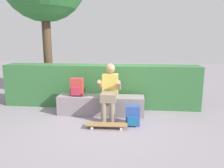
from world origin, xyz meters
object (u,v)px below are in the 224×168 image
person_skater (110,90)px  backpack_on_bench (77,87)px  bench_main (101,105)px  skateboard_near_person (107,125)px  backpack_on_ground (133,116)px

person_skater → backpack_on_bench: (-0.78, 0.20, -0.01)m
bench_main → skateboard_near_person: (0.24, -0.81, -0.14)m
person_skater → skateboard_near_person: (0.01, -0.60, -0.56)m
bench_main → skateboard_near_person: bearing=-73.7°
bench_main → backpack_on_bench: size_ratio=4.90×
bench_main → backpack_on_bench: bearing=-179.0°
person_skater → backpack_on_bench: 0.80m
bench_main → backpack_on_ground: bearing=-38.9°
bench_main → backpack_on_ground: size_ratio=4.90×
bench_main → skateboard_near_person: bench_main is taller
bench_main → backpack_on_ground: bench_main is taller
person_skater → skateboard_near_person: person_skater is taller
bench_main → backpack_on_bench: (-0.55, -0.01, 0.41)m
skateboard_near_person → backpack_on_ground: size_ratio=2.02×
backpack_on_bench → backpack_on_ground: 1.48m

